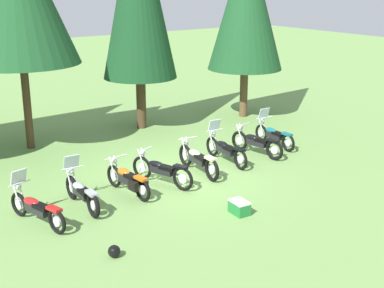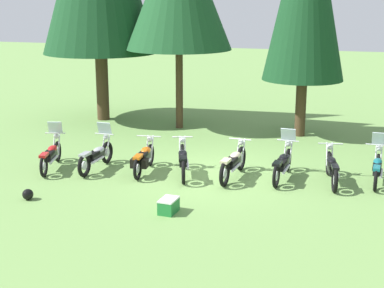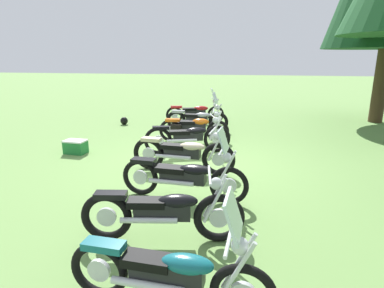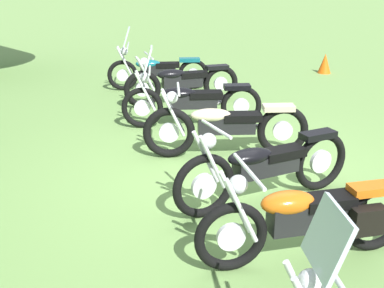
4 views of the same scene
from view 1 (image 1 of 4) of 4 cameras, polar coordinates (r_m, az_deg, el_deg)
name	(u,v)px [view 1 (image 1 of 4)]	position (r m, az deg, el deg)	size (l,w,h in m)	color
ground_plane	(179,177)	(17.13, -1.37, -3.50)	(80.00, 80.00, 0.00)	#6B934C
motorcycle_0	(36,208)	(14.38, -16.12, -6.47)	(0.84, 2.23, 1.34)	black
motorcycle_1	(82,192)	(15.08, -11.57, -5.01)	(0.63, 2.20, 1.36)	black
motorcycle_2	(129,180)	(15.76, -6.71, -3.74)	(0.76, 2.14, 1.00)	black
motorcycle_3	(161,170)	(16.40, -3.24, -2.76)	(0.93, 2.25, 1.02)	black
motorcycle_4	(198,159)	(17.31, 0.64, -1.64)	(0.68, 2.38, 1.02)	black
motorcycle_5	(225,149)	(18.35, 3.55, -0.53)	(0.65, 2.36, 1.36)	black
motorcycle_6	(256,143)	(19.21, 6.80, 0.13)	(0.72, 2.28, 1.01)	black
motorcycle_7	(274,134)	(20.31, 8.62, 1.01)	(0.77, 2.18, 1.34)	black
pine_tree_3	(246,2)	(23.89, 5.75, 14.68)	(3.26, 3.26, 7.91)	brown
picnic_cooler	(239,207)	(14.56, 5.02, -6.67)	(0.42, 0.59, 0.36)	#1E7233
dropped_helmet	(114,251)	(12.55, -8.22, -11.14)	(0.29, 0.29, 0.29)	black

